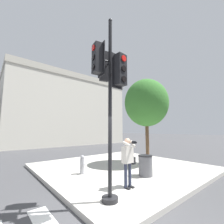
# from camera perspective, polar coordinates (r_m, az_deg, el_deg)

# --- Properties ---
(ground_plane) EXTENTS (160.00, 160.00, 0.00)m
(ground_plane) POSITION_cam_1_polar(r_m,az_deg,el_deg) (4.21, 1.34, -36.94)
(ground_plane) COLOR #424244
(sidewalk_corner) EXTENTS (8.00, 8.00, 0.16)m
(sidewalk_corner) POSITION_cam_1_polar(r_m,az_deg,el_deg) (8.83, 3.57, -20.24)
(sidewalk_corner) COLOR #BCB7AD
(sidewalk_corner) RESTS_ON ground_plane
(traffic_signal_pole) EXTENTS (0.87, 1.17, 5.48)m
(traffic_signal_pole) POSITION_cam_1_polar(r_m,az_deg,el_deg) (4.58, -1.50, 11.29)
(traffic_signal_pole) COLOR black
(traffic_signal_pole) RESTS_ON sidewalk_corner
(person_photographer) EXTENTS (0.58, 0.54, 1.67)m
(person_photographer) POSITION_cam_1_polar(r_m,az_deg,el_deg) (5.50, 6.16, -16.86)
(person_photographer) COLOR black
(person_photographer) RESTS_ON sidewalk_corner
(street_tree) EXTENTS (2.67, 2.67, 5.12)m
(street_tree) POSITION_cam_1_polar(r_m,az_deg,el_deg) (9.53, 12.91, 3.41)
(street_tree) COLOR brown
(street_tree) RESTS_ON sidewalk_corner
(fire_hydrant) EXTENTS (0.20, 0.26, 0.82)m
(fire_hydrant) POSITION_cam_1_polar(r_m,az_deg,el_deg) (7.31, -11.27, -19.04)
(fire_hydrant) COLOR #99999E
(fire_hydrant) RESTS_ON sidewalk_corner
(trash_bin) EXTENTS (0.61, 0.61, 0.87)m
(trash_bin) POSITION_cam_1_polar(r_m,az_deg,el_deg) (7.02, 12.61, -19.25)
(trash_bin) COLOR #5B5B60
(trash_bin) RESTS_ON sidewalk_corner
(building_right) EXTENTS (17.50, 12.28, 10.30)m
(building_right) POSITION_cam_1_polar(r_m,az_deg,el_deg) (27.04, -18.68, -0.15)
(building_right) COLOR beige
(building_right) RESTS_ON ground_plane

